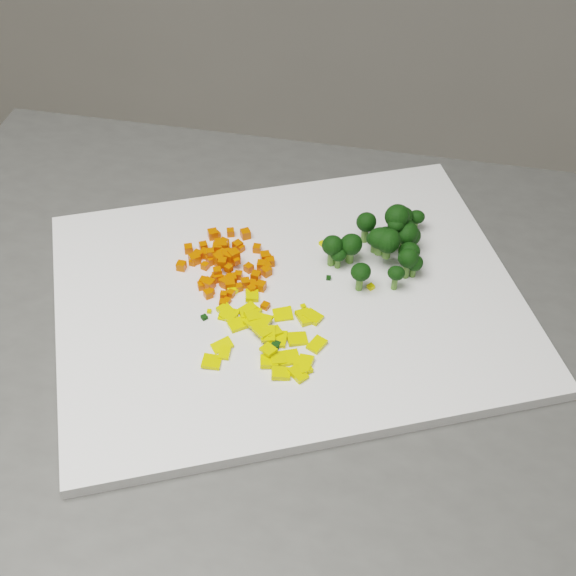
% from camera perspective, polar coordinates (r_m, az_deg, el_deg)
% --- Properties ---
extents(counter_block, '(0.92, 0.66, 0.90)m').
position_cam_1_polar(counter_block, '(1.19, 0.05, -17.24)').
color(counter_block, '#4D4D4A').
rests_on(counter_block, ground).
extents(cutting_board, '(0.59, 0.54, 0.01)m').
position_cam_1_polar(cutting_board, '(0.83, -0.00, -0.80)').
color(cutting_board, white).
rests_on(cutting_board, counter_block).
extents(carrot_pile, '(0.10, 0.10, 0.03)m').
position_cam_1_polar(carrot_pile, '(0.85, -4.30, 2.31)').
color(carrot_pile, '#DD4502').
rests_on(carrot_pile, cutting_board).
extents(pepper_pile, '(0.12, 0.12, 0.02)m').
position_cam_1_polar(pepper_pile, '(0.78, -1.77, -3.12)').
color(pepper_pile, yellow).
rests_on(pepper_pile, cutting_board).
extents(broccoli_pile, '(0.13, 0.13, 0.06)m').
position_cam_1_polar(broccoli_pile, '(0.86, 6.64, 3.74)').
color(broccoli_pile, black).
rests_on(broccoli_pile, cutting_board).
extents(carrot_cube_0, '(0.01, 0.01, 0.01)m').
position_cam_1_polar(carrot_cube_0, '(0.90, -5.07, 3.81)').
color(carrot_cube_0, '#DD4502').
rests_on(carrot_cube_0, carrot_pile).
extents(carrot_cube_1, '(0.01, 0.01, 0.01)m').
position_cam_1_polar(carrot_cube_1, '(0.83, -2.61, -0.08)').
color(carrot_cube_1, '#DD4502').
rests_on(carrot_cube_1, carrot_pile).
extents(carrot_cube_2, '(0.01, 0.01, 0.01)m').
position_cam_1_polar(carrot_cube_2, '(0.86, -4.85, 1.83)').
color(carrot_cube_2, '#DD4502').
rests_on(carrot_cube_2, carrot_pile).
extents(carrot_cube_3, '(0.01, 0.01, 0.01)m').
position_cam_1_polar(carrot_cube_3, '(0.85, -4.69, 1.82)').
color(carrot_cube_3, '#DD4502').
rests_on(carrot_cube_3, carrot_pile).
extents(carrot_cube_4, '(0.01, 0.01, 0.01)m').
position_cam_1_polar(carrot_cube_4, '(0.86, -4.93, 2.14)').
color(carrot_cube_4, '#DD4502').
rests_on(carrot_cube_4, carrot_pile).
extents(carrot_cube_5, '(0.01, 0.01, 0.01)m').
position_cam_1_polar(carrot_cube_5, '(0.89, -4.97, 3.23)').
color(carrot_cube_5, '#DD4502').
rests_on(carrot_cube_5, carrot_pile).
extents(carrot_cube_6, '(0.01, 0.01, 0.01)m').
position_cam_1_polar(carrot_cube_6, '(0.86, -7.59, 1.57)').
color(carrot_cube_6, '#DD4502').
rests_on(carrot_cube_6, carrot_pile).
extents(carrot_cube_7, '(0.01, 0.01, 0.01)m').
position_cam_1_polar(carrot_cube_7, '(0.86, -4.39, 2.46)').
color(carrot_cube_7, '#DD4502').
rests_on(carrot_cube_7, carrot_pile).
extents(carrot_cube_8, '(0.01, 0.01, 0.01)m').
position_cam_1_polar(carrot_cube_8, '(0.86, -1.41, 2.05)').
color(carrot_cube_8, '#DD4502').
rests_on(carrot_cube_8, carrot_pile).
extents(carrot_cube_9, '(0.01, 0.01, 0.01)m').
position_cam_1_polar(carrot_cube_9, '(0.85, -5.24, 0.76)').
color(carrot_cube_9, '#DD4502').
rests_on(carrot_cube_9, carrot_pile).
extents(carrot_cube_10, '(0.01, 0.01, 0.01)m').
position_cam_1_polar(carrot_cube_10, '(0.84, -5.04, 0.78)').
color(carrot_cube_10, '#DD4502').
rests_on(carrot_cube_10, carrot_pile).
extents(carrot_cube_11, '(0.01, 0.01, 0.01)m').
position_cam_1_polar(carrot_cube_11, '(0.83, -4.15, 0.24)').
color(carrot_cube_11, '#DD4502').
rests_on(carrot_cube_11, carrot_pile).
extents(carrot_cube_12, '(0.01, 0.01, 0.01)m').
position_cam_1_polar(carrot_cube_12, '(0.87, -6.44, 2.30)').
color(carrot_cube_12, '#DD4502').
rests_on(carrot_cube_12, carrot_pile).
extents(carrot_cube_13, '(0.01, 0.01, 0.01)m').
position_cam_1_polar(carrot_cube_13, '(0.86, -1.88, 1.62)').
color(carrot_cube_13, '#DD4502').
rests_on(carrot_cube_13, carrot_pile).
extents(carrot_cube_14, '(0.01, 0.01, 0.01)m').
position_cam_1_polar(carrot_cube_14, '(0.83, -4.07, -0.40)').
color(carrot_cube_14, '#DD4502').
rests_on(carrot_cube_14, carrot_pile).
extents(carrot_cube_15, '(0.01, 0.01, 0.01)m').
position_cam_1_polar(carrot_cube_15, '(0.90, -4.11, 3.96)').
color(carrot_cube_15, '#DD4502').
rests_on(carrot_cube_15, carrot_pile).
extents(carrot_cube_16, '(0.01, 0.01, 0.01)m').
position_cam_1_polar(carrot_cube_16, '(0.88, -4.88, 2.98)').
color(carrot_cube_16, '#DD4502').
rests_on(carrot_cube_16, carrot_pile).
extents(carrot_cube_17, '(0.01, 0.01, 0.01)m').
position_cam_1_polar(carrot_cube_17, '(0.85, -2.81, 1.43)').
color(carrot_cube_17, '#DD4502').
rests_on(carrot_cube_17, carrot_pile).
extents(carrot_cube_18, '(0.01, 0.01, 0.01)m').
position_cam_1_polar(carrot_cube_18, '(0.86, -5.92, 1.56)').
color(carrot_cube_18, '#DD4502').
rests_on(carrot_cube_18, carrot_pile).
extents(carrot_cube_19, '(0.01, 0.01, 0.01)m').
position_cam_1_polar(carrot_cube_19, '(0.87, -6.51, 2.23)').
color(carrot_cube_19, '#DD4502').
rests_on(carrot_cube_19, carrot_pile).
extents(carrot_cube_20, '(0.01, 0.01, 0.01)m').
position_cam_1_polar(carrot_cube_20, '(0.85, -1.55, 1.49)').
color(carrot_cube_20, '#DD4502').
rests_on(carrot_cube_20, carrot_pile).
extents(carrot_cube_21, '(0.01, 0.01, 0.01)m').
position_cam_1_polar(carrot_cube_21, '(0.87, -4.16, 2.51)').
color(carrot_cube_21, '#DD4502').
rests_on(carrot_cube_21, carrot_pile).
extents(carrot_cube_22, '(0.01, 0.01, 0.01)m').
position_cam_1_polar(carrot_cube_22, '(0.84, -4.03, 0.63)').
color(carrot_cube_22, '#DD4502').
rests_on(carrot_cube_22, carrot_pile).
extents(carrot_cube_23, '(0.01, 0.01, 0.01)m').
position_cam_1_polar(carrot_cube_23, '(0.87, -6.79, 1.84)').
color(carrot_cube_23, '#DD4502').
rests_on(carrot_cube_23, carrot_pile).
extents(carrot_cube_24, '(0.01, 0.01, 0.01)m').
position_cam_1_polar(carrot_cube_24, '(0.89, -3.04, 3.86)').
color(carrot_cube_24, '#DD4502').
rests_on(carrot_cube_24, carrot_pile).
extents(carrot_cube_25, '(0.01, 0.01, 0.01)m').
position_cam_1_polar(carrot_cube_25, '(0.83, -1.93, 0.14)').
color(carrot_cube_25, '#DD4502').
rests_on(carrot_cube_25, carrot_pile).
extents(carrot_cube_26, '(0.01, 0.01, 0.01)m').
position_cam_1_polar(carrot_cube_26, '(0.87, -5.93, 2.44)').
color(carrot_cube_26, '#DD4502').
rests_on(carrot_cube_26, carrot_pile).
extents(carrot_cube_27, '(0.01, 0.01, 0.01)m').
position_cam_1_polar(carrot_cube_27, '(0.88, -7.09, 2.79)').
color(carrot_cube_27, '#DD4502').
rests_on(carrot_cube_27, carrot_pile).
extents(carrot_cube_28, '(0.01, 0.01, 0.01)m').
position_cam_1_polar(carrot_cube_28, '(0.86, -4.81, 1.94)').
color(carrot_cube_28, '#DD4502').
rests_on(carrot_cube_28, carrot_pile).
extents(carrot_cube_29, '(0.01, 0.01, 0.01)m').
position_cam_1_polar(carrot_cube_29, '(0.84, -4.24, 1.40)').
color(carrot_cube_29, '#DD4502').
rests_on(carrot_cube_29, carrot_pile).
extents(carrot_cube_30, '(0.01, 0.01, 0.01)m').
position_cam_1_polar(carrot_cube_30, '(0.83, -5.69, -0.42)').
color(carrot_cube_30, '#DD4502').
rests_on(carrot_cube_30, carrot_pile).
extents(carrot_cube_31, '(0.01, 0.01, 0.01)m').
position_cam_1_polar(carrot_cube_31, '(0.84, -4.39, 0.37)').
color(carrot_cube_31, '#DD4502').
rests_on(carrot_cube_31, carrot_pile).
extents(carrot_cube_32, '(0.01, 0.01, 0.01)m').
position_cam_1_polar(carrot_cube_32, '(0.85, -1.55, 1.19)').
color(carrot_cube_32, '#DD4502').
rests_on(carrot_cube_32, carrot_pile).
extents(carrot_cube_33, '(0.01, 0.01, 0.01)m').
position_cam_1_polar(carrot_cube_33, '(0.88, -4.59, 3.20)').
color(carrot_cube_33, '#DD4502').
rests_on(carrot_cube_33, carrot_pile).
extents(carrot_cube_34, '(0.01, 0.01, 0.01)m').
position_cam_1_polar(carrot_cube_34, '(0.83, -4.60, -0.50)').
color(carrot_cube_34, '#DD4502').
rests_on(carrot_cube_34, carrot_pile).
extents(carrot_cube_35, '(0.01, 0.01, 0.01)m').
position_cam_1_polar(carrot_cube_35, '(0.88, -6.04, 2.98)').
color(carrot_cube_35, '#DD4502').
rests_on(carrot_cube_35, carrot_pile).
extents(carrot_cube_36, '(0.01, 0.01, 0.01)m').
position_cam_1_polar(carrot_cube_36, '(0.83, -2.52, -0.05)').
color(carrot_cube_36, '#DD4502').
rests_on(carrot_cube_36, carrot_pile).
extents(carrot_cube_37, '(0.01, 0.01, 0.01)m').
position_cam_1_polar(carrot_cube_37, '(0.87, -5.02, 2.87)').
color(carrot_cube_37, '#DD4502').
rests_on(carrot_cube_37, carrot_pile).
extents(carrot_cube_38, '(0.01, 0.01, 0.01)m').
position_cam_1_polar(carrot_cube_38, '(0.85, -3.69, 1.93)').
color(carrot_cube_38, '#DD4502').
rests_on(carrot_cube_38, carrot_pile).
extents(carrot_cube_39, '(0.01, 0.01, 0.01)m').
position_cam_1_polar(carrot_cube_39, '(0.84, -6.03, 0.38)').
color(carrot_cube_39, '#DD4502').
rests_on(carrot_cube_39, carrot_pile).
extents(carrot_cube_40, '(0.01, 0.01, 0.01)m').
position_cam_1_polar(carrot_cube_40, '(0.87, -4.68, 3.01)').
color(carrot_cube_40, '#DD4502').
rests_on(carrot_cube_40, carrot_pile).
extents(carrot_cube_41, '(0.01, 0.01, 0.01)m').
position_cam_1_polar(carrot_cube_41, '(0.88, -4.85, 2.94)').
color(carrot_cube_41, '#DD4502').
rests_on(carrot_cube_41, carrot_pile).
extents(carrot_cube_42, '(0.01, 0.01, 0.01)m').
position_cam_1_polar(carrot_cube_42, '(0.90, -5.37, 3.83)').
color(carrot_cube_42, '#DD4502').
rests_on(carrot_cube_42, carrot_pile).
extents(carrot_cube_43, '(0.01, 0.01, 0.01)m').
position_cam_1_polar(carrot_cube_43, '(0.84, -5.65, 0.28)').
color(carrot_cube_43, '#DD4502').
rests_on(carrot_cube_43, carrot_pile).
extents(carrot_cube_44, '(0.01, 0.01, 0.01)m').
position_cam_1_polar(carrot_cube_44, '(0.88, -4.45, 2.91)').
color(carrot_cube_44, '#DD4502').
rests_on(carrot_cube_44, carrot_pile).
extents(carrot_cube_45, '(0.01, 0.01, 0.01)m').
position_cam_1_polar(carrot_cube_45, '(0.86, -4.72, 2.37)').
color(carrot_cube_45, '#DD4502').
rests_on(carrot_cube_45, carrot_pile).
extents(carrot_cube_46, '(0.01, 0.01, 0.01)m').
position_cam_1_polar(carrot_cube_46, '(0.84, -6.17, 0.16)').
color(carrot_cube_46, '#DD4502').
rests_on(carrot_cube_46, carrot_pile).
extents(carrot_cube_47, '(0.01, 0.01, 0.01)m').
position_cam_1_polar(carrot_cube_47, '(0.86, -4.73, 1.98)').
color(carrot_cube_47, '#DD4502').
rests_on(carrot_cube_47, carrot_pile).
extents(carrot_cube_48, '(0.01, 0.01, 0.01)m').
position_cam_1_polar(carrot_cube_48, '(0.86, -5.54, 2.51)').
color(carrot_cube_48, '#DD4502').
rests_on(carrot_cube_48, carrot_pile).
extents(carrot_cube_49, '(0.01, 0.01, 0.01)m').
position_cam_1_polar(carrot_cube_49, '(0.84, -2.54, 0.34)').
color(carrot_cube_49, '#DD4502').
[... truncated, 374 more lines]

